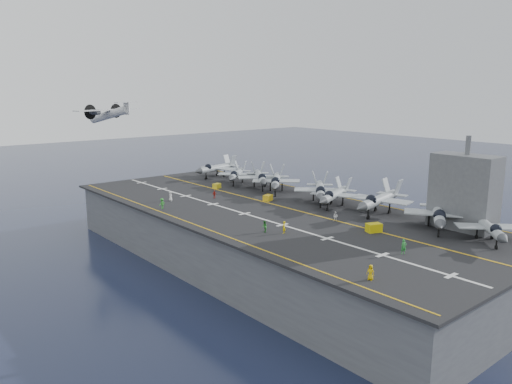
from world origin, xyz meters
TOP-DOWN VIEW (x-y plane):
  - ground at (0.00, 0.00)m, footprint 500.00×500.00m
  - hull at (0.00, 0.00)m, footprint 36.00×90.00m
  - flight_deck at (0.00, 0.00)m, footprint 38.00×92.00m
  - foul_line at (3.00, 0.00)m, footprint 0.35×90.00m
  - landing_centerline at (-6.00, 0.00)m, footprint 0.50×90.00m
  - deck_edge_port at (-17.00, 0.00)m, footprint 0.25×90.00m
  - deck_edge_stbd at (18.50, 0.00)m, footprint 0.25×90.00m
  - island_superstructure at (15.00, -30.00)m, footprint 5.00×10.00m
  - fighter_jet_0 at (11.17, -36.13)m, footprint 15.74×15.58m
  - fighter_jet_1 at (11.37, -27.89)m, footprint 19.02×17.43m
  - fighter_jet_2 at (12.42, -15.68)m, footprint 18.21×14.19m
  - fighter_jet_3 at (10.84, -6.55)m, footprint 16.67×14.05m
  - fighter_jet_4 at (11.18, -2.46)m, footprint 18.32×18.16m
  - fighter_jet_5 at (11.17, 10.57)m, footprint 18.29×18.39m
  - fighter_jet_6 at (11.87, 16.66)m, footprint 16.79×18.18m
  - fighter_jet_7 at (11.08, 24.52)m, footprint 16.30×15.82m
  - fighter_jet_8 at (12.56, 34.76)m, footprint 16.60×12.96m
  - tow_cart_a at (2.32, -22.26)m, footprint 2.69×2.24m
  - tow_cart_b at (4.37, 5.48)m, footprint 2.30×1.88m
  - tow_cart_c at (3.93, 22.66)m, footprint 2.09×1.67m
  - crew_0 at (-14.56, -34.53)m, footprint 1.02×1.29m
  - crew_1 at (-9.08, -13.69)m, footprint 1.38×1.16m
  - crew_2 at (-11.12, -11.39)m, footprint 1.26×1.37m
  - crew_3 at (-15.54, 13.04)m, footprint 1.37×1.07m
  - crew_4 at (-2.63, 14.27)m, footprint 1.06×0.77m
  - crew_5 at (-10.86, 17.89)m, footprint 1.30×1.43m
  - crew_6 at (-3.33, -31.50)m, footprint 1.48×1.32m
  - crew_7 at (2.59, -14.08)m, footprint 1.01×1.20m
  - transport_plane at (-6.02, 56.09)m, footprint 24.21×19.93m

SIDE VIEW (x-z plane):
  - ground at x=0.00m, z-range 0.00..0.00m
  - hull at x=0.00m, z-range 0.00..10.00m
  - flight_deck at x=0.00m, z-range 10.00..10.40m
  - foul_line at x=3.00m, z-range 10.41..10.43m
  - landing_centerline at x=-6.00m, z-range 10.41..10.43m
  - deck_edge_port at x=-17.00m, z-range 10.41..10.43m
  - deck_edge_stbd at x=18.50m, z-range 10.41..10.43m
  - tow_cart_c at x=3.93m, z-range 10.40..11.49m
  - tow_cart_b at x=4.37m, z-range 10.40..11.59m
  - tow_cart_a at x=2.32m, z-range 10.40..11.78m
  - crew_4 at x=-2.63m, z-range 10.40..12.04m
  - crew_7 at x=2.59m, z-range 10.40..12.10m
  - crew_0 at x=-14.56m, z-range 10.40..12.28m
  - crew_2 at x=-11.12m, z-range 10.40..12.30m
  - crew_1 at x=-9.08m, z-range 10.40..12.35m
  - crew_5 at x=-10.86m, z-range 10.40..12.39m
  - crew_3 at x=-15.54m, z-range 10.40..12.42m
  - crew_6 at x=-3.33m, z-range 10.40..12.46m
  - fighter_jet_0 at x=11.17m, z-range 10.40..15.02m
  - fighter_jet_7 at x=11.08m, z-range 10.40..15.14m
  - fighter_jet_3 at x=10.84m, z-range 10.40..15.32m
  - fighter_jet_8 at x=12.56m, z-range 10.40..15.52m
  - fighter_jet_6 at x=11.87m, z-range 10.40..15.65m
  - fighter_jet_4 at x=11.18m, z-range 10.40..15.78m
  - fighter_jet_5 at x=11.17m, z-range 10.40..15.80m
  - fighter_jet_1 at x=11.37m, z-range 10.40..15.90m
  - fighter_jet_2 at x=12.42m, z-range 10.40..16.01m
  - island_superstructure at x=15.00m, z-range 10.40..25.40m
  - transport_plane at x=-6.02m, z-range 23.62..28.55m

